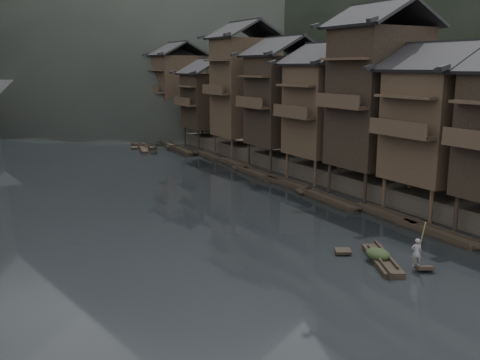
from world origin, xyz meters
TOP-DOWN VIEW (x-y plane):
  - water at (0.00, 0.00)m, footprint 300.00×300.00m
  - right_bank at (35.00, 40.00)m, footprint 40.00×200.00m
  - stilt_houses at (17.28, 19.56)m, footprint 9.00×67.60m
  - moored_sampans at (12.11, 21.02)m, footprint 2.95×60.12m
  - midriver_boats at (7.45, 40.98)m, footprint 3.22×8.33m
  - stone_bridge at (-0.00, 72.00)m, footprint 40.00×6.00m
  - hero_sampan at (5.68, -7.62)m, footprint 3.36×5.36m
  - cargo_heap at (5.57, -7.39)m, footprint 1.22×1.60m
  - boatman at (6.57, -9.34)m, footprint 0.71×0.64m
  - bamboo_pole at (6.77, -9.34)m, footprint 1.35×1.81m

SIDE VIEW (x-z plane):
  - water at x=0.00m, z-range 0.00..0.00m
  - moored_sampans at x=12.11m, z-range -0.03..0.44m
  - midriver_boats at x=7.45m, z-range -0.02..0.42m
  - hero_sampan at x=5.68m, z-range -0.02..0.42m
  - cargo_heap at x=5.57m, z-range 0.44..1.17m
  - right_bank at x=35.00m, z-range 0.00..1.80m
  - boatman at x=6.57m, z-range 0.44..2.08m
  - bamboo_pole at x=6.77m, z-range 2.08..5.61m
  - stone_bridge at x=0.00m, z-range 0.61..9.61m
  - stilt_houses at x=17.28m, z-range 0.65..17.64m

